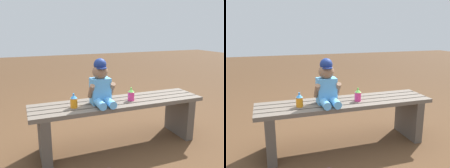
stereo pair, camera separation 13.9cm
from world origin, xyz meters
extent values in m
plane|color=#4C331E|center=(0.00, 0.00, 0.00)|extent=(16.00, 16.00, 0.00)
cube|color=#60564C|center=(0.00, -0.15, 0.43)|extent=(1.62, 0.08, 0.04)
cube|color=#60564C|center=(0.00, -0.05, 0.43)|extent=(1.62, 0.08, 0.04)
cube|color=#60564C|center=(0.00, 0.05, 0.43)|extent=(1.62, 0.08, 0.04)
cube|color=#60564C|center=(0.00, 0.15, 0.43)|extent=(1.62, 0.08, 0.04)
cube|color=#524941|center=(-0.69, 0.00, 0.20)|extent=(0.08, 0.38, 0.41)
cube|color=#524941|center=(0.69, 0.00, 0.20)|extent=(0.08, 0.38, 0.41)
cube|color=#59A5E5|center=(-0.18, 0.00, 0.56)|extent=(0.17, 0.12, 0.23)
sphere|color=#8C664C|center=(-0.18, 0.00, 0.73)|extent=(0.14, 0.14, 0.14)
cylinder|color=navy|center=(-0.18, -0.04, 0.77)|extent=(0.09, 0.09, 0.01)
sphere|color=navy|center=(-0.18, 0.00, 0.79)|extent=(0.11, 0.11, 0.11)
cylinder|color=#5DAEF0|center=(-0.23, -0.12, 0.48)|extent=(0.07, 0.16, 0.07)
cylinder|color=#5DAEF0|center=(-0.14, -0.12, 0.48)|extent=(0.07, 0.16, 0.07)
cylinder|color=#8C664C|center=(-0.28, -0.03, 0.57)|extent=(0.04, 0.12, 0.14)
cylinder|color=#8C664C|center=(-0.09, -0.03, 0.57)|extent=(0.04, 0.12, 0.14)
cylinder|color=orange|center=(-0.43, -0.03, 0.49)|extent=(0.06, 0.06, 0.08)
cone|color=#338CE5|center=(-0.43, -0.03, 0.54)|extent=(0.06, 0.06, 0.03)
cylinder|color=#338CE5|center=(-0.43, -0.03, 0.56)|extent=(0.01, 0.01, 0.02)
cylinder|color=#E5337F|center=(0.11, -0.03, 0.49)|extent=(0.06, 0.06, 0.08)
cone|color=#66CC4C|center=(0.11, -0.03, 0.54)|extent=(0.06, 0.06, 0.03)
cylinder|color=#66CC4C|center=(0.11, -0.03, 0.56)|extent=(0.01, 0.01, 0.02)
camera|label=1|loc=(-0.83, -1.90, 1.10)|focal=37.49mm
camera|label=2|loc=(-0.70, -1.95, 1.10)|focal=37.49mm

